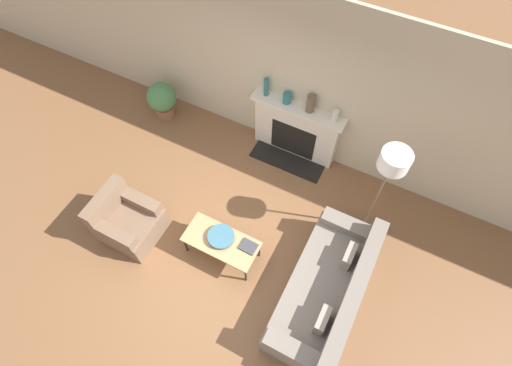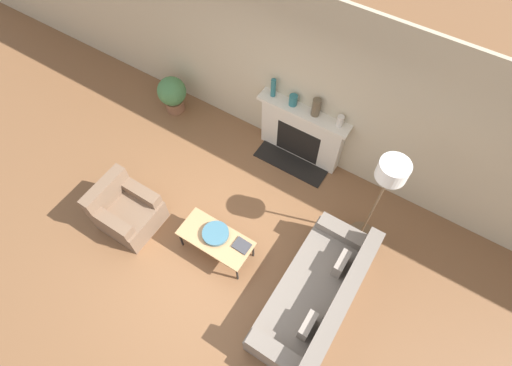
{
  "view_description": "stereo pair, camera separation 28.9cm",
  "coord_description": "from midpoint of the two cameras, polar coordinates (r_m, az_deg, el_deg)",
  "views": [
    {
      "loc": [
        1.51,
        -1.71,
        5.62
      ],
      "look_at": [
        0.01,
        1.2,
        0.45
      ],
      "focal_mm": 28.0,
      "sensor_mm": 36.0,
      "label": 1
    },
    {
      "loc": [
        1.76,
        -1.56,
        5.62
      ],
      "look_at": [
        0.01,
        1.2,
        0.45
      ],
      "focal_mm": 28.0,
      "sensor_mm": 36.0,
      "label": 2
    }
  ],
  "objects": [
    {
      "name": "mantel_vase_left",
      "position": [
        6.28,
        3.85,
        13.38
      ],
      "size": [
        0.08,
        0.08,
        0.32
      ],
      "color": "#28666B",
      "rests_on": "fireplace"
    },
    {
      "name": "floor_lamp",
      "position": [
        5.18,
        19.91,
        0.41
      ],
      "size": [
        0.38,
        0.38,
        1.85
      ],
      "color": "brown",
      "rests_on": "ground_plane"
    },
    {
      "name": "fireplace",
      "position": [
        6.64,
        7.67,
        6.96
      ],
      "size": [
        1.53,
        0.59,
        1.08
      ],
      "color": "beige",
      "rests_on": "ground_plane"
    },
    {
      "name": "armchair_near",
      "position": [
        6.3,
        -16.81,
        -3.88
      ],
      "size": [
        0.82,
        0.78,
        0.82
      ],
      "rotation": [
        0.0,
        0.0,
        1.57
      ],
      "color": "brown",
      "rests_on": "ground_plane"
    },
    {
      "name": "book",
      "position": [
        5.63,
        -0.56,
        -8.99
      ],
      "size": [
        0.24,
        0.19,
        0.02
      ],
      "rotation": [
        0.0,
        0.0,
        -0.03
      ],
      "color": "#38383D",
      "rests_on": "coffee_table"
    },
    {
      "name": "bowl",
      "position": [
        5.69,
        -4.34,
        -7.26
      ],
      "size": [
        0.38,
        0.38,
        0.07
      ],
      "color": "#38667A",
      "rests_on": "coffee_table"
    },
    {
      "name": "potted_plant",
      "position": [
        7.5,
        -10.77,
        12.43
      ],
      "size": [
        0.52,
        0.52,
        0.72
      ],
      "color": "brown",
      "rests_on": "ground_plane"
    },
    {
      "name": "couch",
      "position": [
        5.63,
        10.26,
        -15.68
      ],
      "size": [
        0.91,
        2.09,
        0.82
      ],
      "rotation": [
        0.0,
        0.0,
        -1.57
      ],
      "color": "slate",
      "rests_on": "ground_plane"
    },
    {
      "name": "coffee_table",
      "position": [
        5.74,
        -4.34,
        -8.03
      ],
      "size": [
        1.08,
        0.5,
        0.43
      ],
      "color": "tan",
      "rests_on": "ground_plane"
    },
    {
      "name": "ground_plane",
      "position": [
        6.07,
        -4.86,
        -10.42
      ],
      "size": [
        18.0,
        18.0,
        0.0
      ],
      "primitive_type": "plane",
      "color": "brown"
    },
    {
      "name": "mantel_vase_center_right",
      "position": [
        6.08,
        9.95,
        10.56
      ],
      "size": [
        0.13,
        0.13,
        0.3
      ],
      "color": "brown",
      "rests_on": "fireplace"
    },
    {
      "name": "wall_back",
      "position": [
        6.1,
        8.08,
        13.92
      ],
      "size": [
        18.0,
        0.06,
        2.9
      ],
      "color": "#BCAD8E",
      "rests_on": "ground_plane"
    },
    {
      "name": "mantel_vase_center_left",
      "position": [
        6.22,
        6.7,
        11.63
      ],
      "size": [
        0.13,
        0.13,
        0.18
      ],
      "color": "#28666B",
      "rests_on": "fireplace"
    },
    {
      "name": "mantel_vase_right",
      "position": [
        6.05,
        13.27,
        8.58
      ],
      "size": [
        0.1,
        0.1,
        0.19
      ],
      "color": "beige",
      "rests_on": "fireplace"
    }
  ]
}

